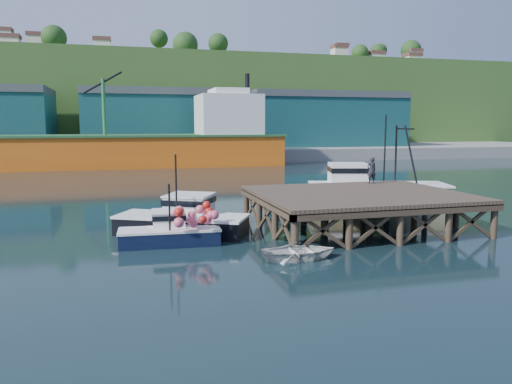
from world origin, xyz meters
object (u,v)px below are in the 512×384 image
object	(u,v)px
boat_navy	(169,231)
dinghy	(299,252)
trawler	(375,188)
dockworker	(371,170)
boat_black	(184,218)

from	to	relation	value
boat_navy	dinghy	bearing A→B (deg)	-36.91
boat_navy	trawler	size ratio (longest dim) A/B	0.49
boat_navy	dockworker	xyz separation A→B (m)	(14.22, 5.04, 2.39)
boat_black	dockworker	xyz separation A→B (m)	(13.16, 2.61, 2.20)
dinghy	dockworker	world-z (taller)	dockworker
trawler	dockworker	world-z (taller)	trawler
boat_navy	trawler	bearing A→B (deg)	29.03
boat_navy	boat_black	xyz separation A→B (m)	(1.06, 2.42, 0.19)
dockworker	boat_navy	bearing A→B (deg)	18.86
dinghy	dockworker	distance (m)	13.32
boat_navy	boat_black	distance (m)	2.65
trawler	dockworker	size ratio (longest dim) A/B	5.94
boat_navy	trawler	world-z (taller)	trawler
boat_black	dockworker	bearing A→B (deg)	39.30
trawler	dinghy	xyz separation A→B (m)	(-10.61, -12.30, -1.05)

